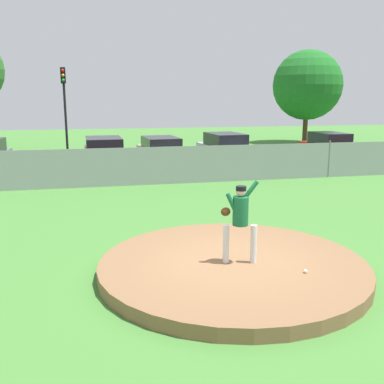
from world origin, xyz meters
name	(u,v)px	position (x,y,z in m)	size (l,w,h in m)	color
ground_plane	(178,206)	(0.00, 6.00, 0.00)	(80.00, 80.00, 0.00)	#427A33
asphalt_strip	(147,168)	(0.00, 14.50, 0.00)	(44.00, 7.00, 0.01)	#2B2B2D
pitchers_mound	(232,267)	(0.00, 0.00, 0.14)	(5.61, 5.61, 0.27)	brown
pitcher_youth	(240,216)	(0.09, -0.14, 1.27)	(0.77, 0.32, 1.74)	silver
baseball	(305,271)	(1.18, -0.96, 0.31)	(0.07, 0.07, 0.07)	white
chainlink_fence	(160,166)	(0.00, 10.00, 0.80)	(39.62, 0.07, 1.71)	gray
parked_car_red	(329,147)	(10.73, 14.95, 0.79)	(1.81, 4.40, 1.66)	#A81919
parked_car_burgundy	(104,155)	(-2.20, 14.00, 0.82)	(2.01, 4.74, 1.71)	maroon
parked_car_champagne	(161,153)	(0.78, 14.78, 0.78)	(2.15, 4.78, 1.60)	tan
parked_car_silver	(225,151)	(4.22, 14.36, 0.85)	(2.15, 4.72, 1.78)	#B7BABF
traffic_cone_orange	(48,175)	(-4.77, 11.89, 0.26)	(0.40, 0.40, 0.55)	orange
traffic_light_near	(64,98)	(-4.22, 18.79, 3.62)	(0.28, 0.46, 5.34)	black
tree_bushy_near	(307,85)	(14.21, 24.84, 4.62)	(5.51, 5.51, 7.38)	#4C331E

